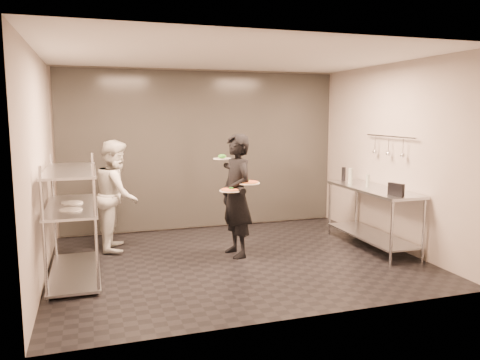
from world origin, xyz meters
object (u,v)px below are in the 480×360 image
object	(u,v)px
waiter	(237,196)
pizza_plate_near	(231,190)
pass_rack	(72,217)
bottle_dark	(344,174)
salad_plate	(222,157)
bottle_green	(350,176)
prep_counter	(372,207)
chef	(117,195)
bottle_clear	(368,180)
pizza_plate_far	(248,182)
pos_monitor	(396,190)

from	to	relation	value
waiter	pizza_plate_near	world-z (taller)	waiter
pass_rack	bottle_dark	distance (m)	4.36
pizza_plate_near	waiter	bearing A→B (deg)	53.76
salad_plate	bottle_dark	world-z (taller)	salad_plate
pizza_plate_near	bottle_green	distance (m)	2.17
prep_counter	chef	xyz separation A→B (m)	(-3.73, 1.10, 0.20)
bottle_green	bottle_dark	xyz separation A→B (m)	(0.09, 0.36, -0.01)
bottle_clear	pizza_plate_near	bearing A→B (deg)	-176.22
pizza_plate_far	bottle_dark	xyz separation A→B (m)	(1.96, 0.79, -0.06)
prep_counter	pos_monitor	distance (m)	0.83
prep_counter	bottle_dark	size ratio (longest dim) A/B	7.82
pizza_plate_near	salad_plate	xyz separation A→B (m)	(0.02, 0.49, 0.41)
pizza_plate_far	bottle_green	size ratio (longest dim) A/B	1.21
waiter	pizza_plate_far	distance (m)	0.31
salad_plate	bottle_dark	size ratio (longest dim) A/B	1.15
pizza_plate_far	bottle_clear	distance (m)	2.02
pizza_plate_far	bottle_green	xyz separation A→B (m)	(1.87, 0.43, -0.04)
prep_counter	pass_rack	bearing A→B (deg)	-179.97
salad_plate	waiter	bearing A→B (deg)	-66.76
waiter	prep_counter	bearing A→B (deg)	75.43
pos_monitor	bottle_clear	world-z (taller)	bottle_clear
pizza_plate_near	pos_monitor	size ratio (longest dim) A/B	1.25
salad_plate	bottle_clear	xyz separation A→B (m)	(2.25, -0.35, -0.39)
salad_plate	chef	bearing A→B (deg)	158.15
prep_counter	chef	size ratio (longest dim) A/B	1.09
salad_plate	bottle_clear	world-z (taller)	salad_plate
pass_rack	pos_monitor	distance (m)	4.28
chef	bottle_dark	xyz separation A→B (m)	(3.68, -0.30, 0.21)
pos_monitor	bottle_dark	size ratio (longest dim) A/B	1.09
pizza_plate_near	pizza_plate_far	bearing A→B (deg)	-0.08
pass_rack	bottle_green	size ratio (longest dim) A/B	6.16
bottle_dark	pizza_plate_near	bearing A→B (deg)	-160.36
pizza_plate_far	pos_monitor	world-z (taller)	pizza_plate_far
prep_counter	salad_plate	distance (m)	2.43
bottle_dark	chef	bearing A→B (deg)	175.34
waiter	pizza_plate_far	size ratio (longest dim) A/B	5.61
bottle_green	bottle_clear	size ratio (longest dim) A/B	1.37
bottle_green	prep_counter	bearing A→B (deg)	-73.05
chef	pizza_plate_far	world-z (taller)	chef
salad_plate	bottle_dark	xyz separation A→B (m)	(2.20, 0.30, -0.37)
prep_counter	pos_monitor	bearing A→B (deg)	-99.46
chef	bottle_clear	world-z (taller)	chef
pizza_plate_far	bottle_clear	size ratio (longest dim) A/B	1.66
pizza_plate_far	bottle_dark	world-z (taller)	bottle_dark
pass_rack	pizza_plate_near	bearing A→B (deg)	0.35
pizza_plate_far	pizza_plate_near	bearing A→B (deg)	179.92
pass_rack	pizza_plate_near	xyz separation A→B (m)	(2.07, 0.01, 0.23)
bottle_green	pizza_plate_near	bearing A→B (deg)	-168.53
bottle_green	bottle_dark	bearing A→B (deg)	76.57
salad_plate	bottle_clear	bearing A→B (deg)	-8.73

